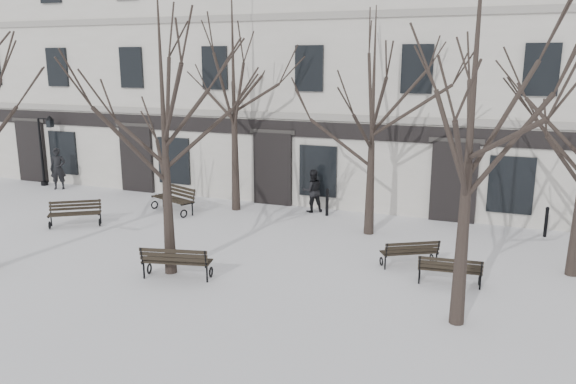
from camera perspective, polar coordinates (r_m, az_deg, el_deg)
The scene contains 16 objects.
ground at distance 14.58m, azimuth -0.74°, elevation -9.74°, with size 100.00×100.00×0.00m, color white.
building at distance 25.91m, azimuth 10.17°, elevation 12.63°, with size 40.40×10.20×11.40m.
tree_1 at distance 14.91m, azimuth -12.65°, elevation 9.43°, with size 5.36×5.36×7.65m.
tree_2 at distance 12.08m, azimuth 18.42°, elevation 11.13°, with size 6.03×6.03×8.61m.
tree_4 at distance 21.33m, azimuth -5.60°, elevation 12.71°, with size 6.18×6.18×8.83m.
tree_5 at distance 18.35m, azimuth 8.66°, elevation 9.66°, with size 5.15×5.15×7.36m.
bench_0 at distance 21.10m, azimuth -20.83°, elevation -1.97°, with size 1.78×1.47×0.88m.
bench_1 at distance 15.28m, azimuth -11.29°, elevation -6.89°, with size 1.92×1.05×0.92m.
bench_2 at distance 15.19m, azimuth 16.12°, elevation -7.55°, with size 1.64×0.73×0.81m.
bench_3 at distance 21.96m, azimuth -11.49°, elevation -0.60°, with size 2.10×1.42×1.01m.
bench_4 at distance 16.23m, azimuth 12.29°, elevation -5.97°, with size 1.64×1.29×0.80m.
lamp_post at distance 28.16m, azimuth -23.48°, elevation 4.35°, with size 1.02×0.38×3.26m.
bollard_a at distance 21.02m, azimuth 3.99°, elevation -0.93°, with size 0.14×0.14×1.05m.
bollard_b at distance 20.33m, azimuth 24.75°, elevation -2.67°, with size 0.13×0.13×1.03m.
pedestrian_a at distance 27.51m, azimuth -22.16°, elevation 0.29°, with size 0.69×0.45×1.88m, color black.
pedestrian_b at distance 21.69m, azimuth 2.47°, elevation -2.00°, with size 0.81×0.63×1.66m, color black.
Camera 1 is at (4.99, -12.47, 5.68)m, focal length 35.00 mm.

